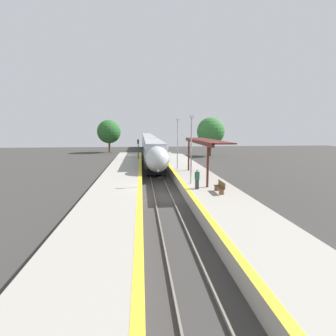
{
  "coord_description": "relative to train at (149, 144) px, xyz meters",
  "views": [
    {
      "loc": [
        -1.78,
        -21.7,
        5.89
      ],
      "look_at": [
        0.61,
        1.58,
        2.27
      ],
      "focal_mm": 28.0,
      "sensor_mm": 36.0,
      "label": 1
    }
  ],
  "objects": [
    {
      "name": "ground_plane",
      "position": [
        0.0,
        -35.25,
        -2.3
      ],
      "size": [
        120.0,
        120.0,
        0.0
      ],
      "primitive_type": "plane",
      "color": "#383533"
    },
    {
      "name": "railway_signal",
      "position": [
        -2.25,
        -14.93,
        0.19
      ],
      "size": [
        0.28,
        0.28,
        4.04
      ],
      "color": "#59595E",
      "rests_on": "ground_plane"
    },
    {
      "name": "background_tree_right",
      "position": [
        12.58,
        -3.63,
        2.82
      ],
      "size": [
        5.71,
        5.71,
        7.98
      ],
      "color": "brown",
      "rests_on": "ground_plane"
    },
    {
      "name": "station_canopy",
      "position": [
        4.32,
        -31.32,
        2.16
      ],
      "size": [
        2.02,
        11.85,
        3.8
      ],
      "color": "#511E19",
      "rests_on": "platform_right"
    },
    {
      "name": "platform_right",
      "position": [
        3.94,
        -35.25,
        -1.85
      ],
      "size": [
        4.39,
        64.0,
        0.91
      ],
      "color": "#9E998E",
      "rests_on": "ground_plane"
    },
    {
      "name": "lamppost_near",
      "position": [
        2.61,
        -34.24,
        2.02
      ],
      "size": [
        0.36,
        0.2,
        6.05
      ],
      "color": "#9E9EA3",
      "rests_on": "platform_right"
    },
    {
      "name": "lamppost_mid",
      "position": [
        2.61,
        -25.46,
        2.02
      ],
      "size": [
        0.36,
        0.2,
        6.05
      ],
      "color": "#9E9EA3",
      "rests_on": "platform_right"
    },
    {
      "name": "person_waiting",
      "position": [
        2.73,
        -36.33,
        -0.57
      ],
      "size": [
        0.36,
        0.22,
        1.62
      ],
      "color": "#333338",
      "rests_on": "platform_right"
    },
    {
      "name": "background_tree_left",
      "position": [
        -9.33,
        6.8,
        2.63
      ],
      "size": [
        5.53,
        5.53,
        7.71
      ],
      "color": "brown",
      "rests_on": "ground_plane"
    },
    {
      "name": "platform_left",
      "position": [
        -3.91,
        -35.25,
        -1.85
      ],
      "size": [
        4.33,
        64.0,
        0.91
      ],
      "color": "#9E998E",
      "rests_on": "ground_plane"
    },
    {
      "name": "train",
      "position": [
        0.0,
        0.0,
        0.0
      ],
      "size": [
        2.79,
        59.73,
        4.02
      ],
      "color": "black",
      "rests_on": "ground_plane"
    },
    {
      "name": "rail_right",
      "position": [
        0.72,
        -35.25,
        -2.23
      ],
      "size": [
        0.08,
        90.0,
        0.15
      ],
      "primitive_type": "cube",
      "color": "slate",
      "rests_on": "ground_plane"
    },
    {
      "name": "rail_left",
      "position": [
        -0.72,
        -35.25,
        -2.23
      ],
      "size": [
        0.08,
        90.0,
        0.15
      ],
      "primitive_type": "cube",
      "color": "slate",
      "rests_on": "ground_plane"
    },
    {
      "name": "platform_bench",
      "position": [
        4.26,
        -37.7,
        -0.93
      ],
      "size": [
        0.44,
        1.67,
        0.89
      ],
      "color": "brown",
      "rests_on": "platform_right"
    }
  ]
}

